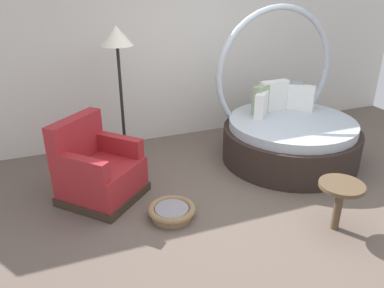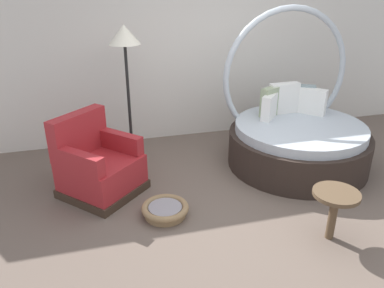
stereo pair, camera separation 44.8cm
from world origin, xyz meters
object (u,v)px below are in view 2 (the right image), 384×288
pet_basket (165,210)px  side_table (335,201)px  round_daybed (296,135)px  floor_lamp (125,48)px  red_armchair (98,167)px

pet_basket → side_table: 1.72m
round_daybed → pet_basket: size_ratio=3.99×
floor_lamp → red_armchair: bearing=-120.8°
red_armchair → floor_lamp: 1.53m
pet_basket → floor_lamp: floor_lamp is taller
round_daybed → floor_lamp: size_ratio=1.12×
side_table → floor_lamp: size_ratio=0.29×
red_armchair → side_table: (2.14, -1.49, 0.10)m
red_armchair → floor_lamp: bearing=59.2°
red_armchair → floor_lamp: floor_lamp is taller
floor_lamp → pet_basket: bearing=-83.7°
red_armchair → pet_basket: bearing=-46.8°
round_daybed → floor_lamp: round_daybed is taller
pet_basket → side_table: side_table is taller
round_daybed → pet_basket: round_daybed is taller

